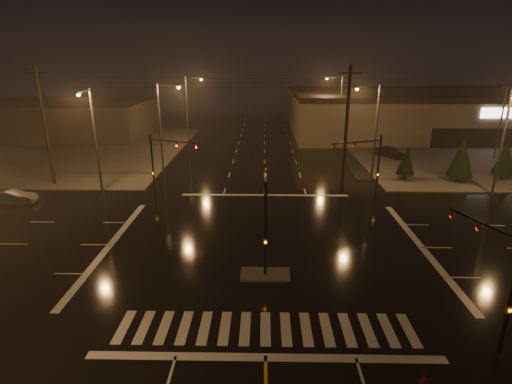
% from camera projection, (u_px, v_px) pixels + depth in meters
% --- Properties ---
extents(ground, '(140.00, 140.00, 0.00)m').
position_uv_depth(ground, '(265.00, 246.00, 28.11)').
color(ground, black).
rests_on(ground, ground).
extents(sidewalk_ne, '(36.00, 36.00, 0.12)m').
position_uv_depth(sidewalk_ne, '(478.00, 152.00, 55.96)').
color(sidewalk_ne, '#42403B').
rests_on(sidewalk_ne, ground).
extents(sidewalk_nw, '(36.00, 36.00, 0.12)m').
position_uv_depth(sidewalk_nw, '(55.00, 150.00, 57.04)').
color(sidewalk_nw, '#42403B').
rests_on(sidewalk_nw, ground).
extents(median_island, '(3.00, 1.60, 0.15)m').
position_uv_depth(median_island, '(265.00, 275.00, 24.30)').
color(median_island, '#42403B').
rests_on(median_island, ground).
extents(crosswalk, '(15.00, 2.60, 0.01)m').
position_uv_depth(crosswalk, '(265.00, 328.00, 19.58)').
color(crosswalk, beige).
rests_on(crosswalk, ground).
extents(stop_bar_near, '(16.00, 0.50, 0.01)m').
position_uv_depth(stop_bar_near, '(266.00, 357.00, 17.69)').
color(stop_bar_near, beige).
rests_on(stop_bar_near, ground).
extents(stop_bar_far, '(16.00, 0.50, 0.01)m').
position_uv_depth(stop_bar_far, '(265.00, 195.00, 38.53)').
color(stop_bar_far, beige).
rests_on(stop_bar_far, ground).
extents(retail_building, '(60.20, 28.30, 7.20)m').
position_uv_depth(retail_building, '(464.00, 110.00, 69.80)').
color(retail_building, brown).
rests_on(retail_building, ground).
extents(commercial_block, '(30.00, 18.00, 5.60)m').
position_uv_depth(commercial_block, '(58.00, 118.00, 67.62)').
color(commercial_block, '#3D3835').
rests_on(commercial_block, ground).
extents(signal_mast_median, '(0.25, 4.59, 6.00)m').
position_uv_depth(signal_mast_median, '(266.00, 213.00, 24.00)').
color(signal_mast_median, black).
rests_on(signal_mast_median, ground).
extents(signal_mast_ne, '(4.84, 1.86, 6.00)m').
position_uv_depth(signal_mast_ne, '(369.00, 160.00, 36.32)').
color(signal_mast_ne, black).
rests_on(signal_mast_ne, ground).
extents(signal_mast_nw, '(4.84, 1.86, 6.00)m').
position_uv_depth(signal_mast_nw, '(162.00, 159.00, 36.66)').
color(signal_mast_nw, black).
rests_on(signal_mast_nw, ground).
extents(signal_mast_se, '(1.55, 3.87, 6.00)m').
position_uv_depth(signal_mast_se, '(499.00, 272.00, 17.50)').
color(signal_mast_se, black).
rests_on(signal_mast_se, ground).
extents(streetlight_1, '(2.77, 0.32, 10.00)m').
position_uv_depth(streetlight_1, '(163.00, 123.00, 43.50)').
color(streetlight_1, '#38383A').
rests_on(streetlight_1, ground).
extents(streetlight_2, '(2.77, 0.32, 10.00)m').
position_uv_depth(streetlight_2, '(189.00, 106.00, 58.65)').
color(streetlight_2, '#38383A').
rests_on(streetlight_2, ground).
extents(streetlight_3, '(2.77, 0.32, 10.00)m').
position_uv_depth(streetlight_3, '(373.00, 127.00, 41.20)').
color(streetlight_3, '#38383A').
rests_on(streetlight_3, ground).
extents(streetlight_4, '(2.77, 0.32, 10.00)m').
position_uv_depth(streetlight_4, '(339.00, 105.00, 60.14)').
color(streetlight_4, '#38383A').
rests_on(streetlight_4, ground).
extents(streetlight_5, '(0.32, 2.77, 10.00)m').
position_uv_depth(streetlight_5, '(94.00, 135.00, 37.13)').
color(streetlight_5, '#38383A').
rests_on(streetlight_5, ground).
extents(streetlight_6, '(0.32, 2.77, 10.00)m').
position_uv_depth(streetlight_6, '(506.00, 136.00, 36.45)').
color(streetlight_6, '#38383A').
rests_on(streetlight_6, ground).
extents(utility_pole_0, '(2.20, 0.32, 12.00)m').
position_uv_depth(utility_pole_0, '(45.00, 126.00, 39.80)').
color(utility_pole_0, black).
rests_on(utility_pole_0, ground).
extents(utility_pole_1, '(2.20, 0.32, 12.00)m').
position_uv_depth(utility_pole_1, '(346.00, 127.00, 39.26)').
color(utility_pole_1, black).
rests_on(utility_pole_1, ground).
extents(conifer_0, '(1.93, 1.93, 3.72)m').
position_uv_depth(conifer_0, '(406.00, 160.00, 42.54)').
color(conifer_0, black).
rests_on(conifer_0, ground).
extents(conifer_1, '(2.59, 2.59, 4.75)m').
position_uv_depth(conifer_1, '(462.00, 157.00, 41.77)').
color(conifer_1, black).
rests_on(conifer_1, ground).
extents(conifer_2, '(2.27, 2.27, 4.25)m').
position_uv_depth(conifer_2, '(505.00, 157.00, 42.62)').
color(conifer_2, black).
rests_on(conifer_2, ground).
extents(car_parked, '(4.03, 4.64, 1.51)m').
position_uv_depth(car_parked, '(390.00, 152.00, 52.68)').
color(car_parked, black).
rests_on(car_parked, ground).
extents(car_crossing, '(4.19, 1.85, 1.34)m').
position_uv_depth(car_crossing, '(12.00, 197.00, 35.95)').
color(car_crossing, '#585960').
rests_on(car_crossing, ground).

